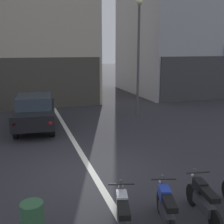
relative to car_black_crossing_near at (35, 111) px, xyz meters
The scene contains 10 objects.
ground_plane 5.70m from the car_black_crossing_near, 76.02° to the right, with size 120.00×120.00×0.00m, color #2B2B30.
lane_centre_line 1.71m from the car_black_crossing_near, 21.42° to the left, with size 0.20×18.00×0.01m, color silver.
building_mid_block 10.15m from the car_black_crossing_near, 93.00° to the left, with size 10.19×7.63×13.14m.
building_far_right 17.43m from the car_black_crossing_near, 31.50° to the left, with size 10.61×9.07×15.18m.
car_black_crossing_near is the anchor object (origin of this frame).
street_lamp 6.59m from the car_black_crossing_near, 12.00° to the left, with size 0.36×0.36×6.34m.
motorcycle_silver_row_leftmost 8.52m from the car_black_crossing_near, 81.74° to the right, with size 0.62×1.63×0.98m.
motorcycle_blue_row_left_mid 8.78m from the car_black_crossing_near, 75.65° to the right, with size 0.64×1.62×0.98m.
motorcycle_black_row_centre 9.02m from the car_black_crossing_near, 69.74° to the right, with size 0.55×1.66×0.98m.
trash_bin 8.11m from the car_black_crossing_near, 93.64° to the right, with size 0.44×0.44×0.85m, color #2D5938.
Camera 1 is at (-1.90, -7.58, 3.73)m, focal length 44.10 mm.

